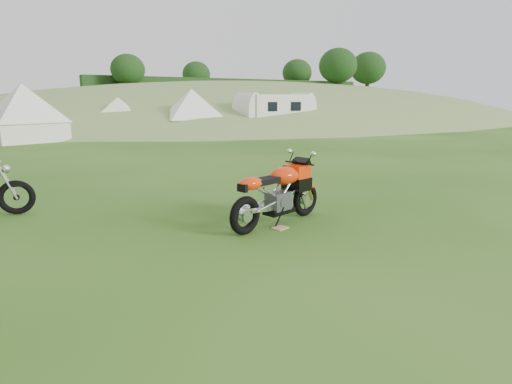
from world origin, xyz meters
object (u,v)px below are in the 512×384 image
tent_mid (119,114)px  tent_right (192,112)px  tent_left (24,114)px  plywood_board (280,228)px  sport_motorcycle (277,189)px  caravan (275,113)px

tent_mid → tent_right: (3.49, -3.04, 0.15)m
tent_left → tent_right: size_ratio=1.04×
plywood_board → tent_right: 19.33m
plywood_board → sport_motorcycle: bearing=65.8°
tent_mid → tent_right: bearing=-18.4°
sport_motorcycle → plywood_board: (-0.11, -0.24, -0.62)m
tent_left → tent_mid: bearing=10.0°
sport_motorcycle → caravan: 20.07m
tent_left → tent_mid: tent_left is taller
sport_motorcycle → tent_left: 18.84m
sport_motorcycle → tent_left: (-2.13, 18.71, 0.75)m
sport_motorcycle → plywood_board: bearing=-126.9°
sport_motorcycle → caravan: caravan is taller
tent_right → plywood_board: bearing=-100.1°
tent_mid → caravan: caravan is taller
sport_motorcycle → tent_left: bearing=83.8°
tent_mid → tent_right: size_ratio=0.89×
plywood_board → caravan: size_ratio=0.05×
plywood_board → tent_right: bearing=69.5°
tent_right → caravan: tent_right is taller
sport_motorcycle → tent_right: 19.04m
sport_motorcycle → tent_mid: size_ratio=0.78×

